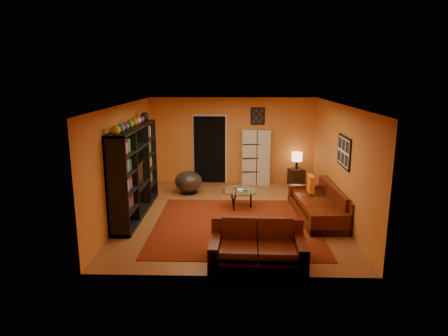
{
  "coord_description": "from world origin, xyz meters",
  "views": [
    {
      "loc": [
        0.06,
        -9.03,
        3.25
      ],
      "look_at": [
        -0.18,
        0.1,
        1.12
      ],
      "focal_mm": 32.0,
      "sensor_mm": 36.0,
      "label": 1
    }
  ],
  "objects_px": {
    "side_table": "(296,177)",
    "entertainment_unit": "(135,171)",
    "tv": "(136,174)",
    "table_lamp": "(297,157)",
    "loveseat": "(257,246)",
    "sofa": "(323,205)",
    "bowl_chair": "(188,181)",
    "storage_cabinet": "(256,157)",
    "coffee_table": "(240,192)"
  },
  "relations": [
    {
      "from": "bowl_chair",
      "to": "table_lamp",
      "type": "xyz_separation_m",
      "value": [
        3.15,
        0.94,
        0.52
      ]
    },
    {
      "from": "sofa",
      "to": "storage_cabinet",
      "type": "xyz_separation_m",
      "value": [
        -1.42,
        2.88,
        0.55
      ]
    },
    {
      "from": "coffee_table",
      "to": "tv",
      "type": "bearing_deg",
      "value": -166.19
    },
    {
      "from": "tv",
      "to": "loveseat",
      "type": "bearing_deg",
      "value": -130.66
    },
    {
      "from": "side_table",
      "to": "entertainment_unit",
      "type": "bearing_deg",
      "value": -147.4
    },
    {
      "from": "sofa",
      "to": "tv",
      "type": "bearing_deg",
      "value": 176.63
    },
    {
      "from": "side_table",
      "to": "table_lamp",
      "type": "distance_m",
      "value": 0.61
    },
    {
      "from": "side_table",
      "to": "table_lamp",
      "type": "height_order",
      "value": "table_lamp"
    },
    {
      "from": "storage_cabinet",
      "to": "coffee_table",
      "type": "bearing_deg",
      "value": -97.04
    },
    {
      "from": "entertainment_unit",
      "to": "sofa",
      "type": "bearing_deg",
      "value": -1.07
    },
    {
      "from": "bowl_chair",
      "to": "tv",
      "type": "bearing_deg",
      "value": -118.46
    },
    {
      "from": "loveseat",
      "to": "bowl_chair",
      "type": "relative_size",
      "value": 2.18
    },
    {
      "from": "loveseat",
      "to": "table_lamp",
      "type": "relative_size",
      "value": 3.37
    },
    {
      "from": "tv",
      "to": "table_lamp",
      "type": "height_order",
      "value": "tv"
    },
    {
      "from": "tv",
      "to": "side_table",
      "type": "bearing_deg",
      "value": -56.21
    },
    {
      "from": "entertainment_unit",
      "to": "coffee_table",
      "type": "distance_m",
      "value": 2.6
    },
    {
      "from": "loveseat",
      "to": "sofa",
      "type": "bearing_deg",
      "value": -33.89
    },
    {
      "from": "tv",
      "to": "sofa",
      "type": "bearing_deg",
      "value": -89.89
    },
    {
      "from": "table_lamp",
      "to": "side_table",
      "type": "bearing_deg",
      "value": 0.0
    },
    {
      "from": "tv",
      "to": "storage_cabinet",
      "type": "distance_m",
      "value": 4.13
    },
    {
      "from": "bowl_chair",
      "to": "storage_cabinet",
      "type": "bearing_deg",
      "value": 28.35
    },
    {
      "from": "side_table",
      "to": "bowl_chair",
      "type": "bearing_deg",
      "value": -163.41
    },
    {
      "from": "sofa",
      "to": "table_lamp",
      "type": "relative_size",
      "value": 4.95
    },
    {
      "from": "storage_cabinet",
      "to": "entertainment_unit",
      "type": "bearing_deg",
      "value": -131.07
    },
    {
      "from": "coffee_table",
      "to": "storage_cabinet",
      "type": "bearing_deg",
      "value": 77.07
    },
    {
      "from": "coffee_table",
      "to": "side_table",
      "type": "bearing_deg",
      "value": 51.61
    },
    {
      "from": "side_table",
      "to": "tv",
      "type": "bearing_deg",
      "value": -146.21
    },
    {
      "from": "loveseat",
      "to": "side_table",
      "type": "relative_size",
      "value": 3.42
    },
    {
      "from": "entertainment_unit",
      "to": "loveseat",
      "type": "height_order",
      "value": "entertainment_unit"
    },
    {
      "from": "loveseat",
      "to": "table_lamp",
      "type": "xyz_separation_m",
      "value": [
        1.45,
        5.1,
        0.58
      ]
    },
    {
      "from": "loveseat",
      "to": "storage_cabinet",
      "type": "xyz_separation_m",
      "value": [
        0.25,
        5.21,
        0.55
      ]
    },
    {
      "from": "tv",
      "to": "side_table",
      "type": "relative_size",
      "value": 1.91
    },
    {
      "from": "loveseat",
      "to": "table_lamp",
      "type": "height_order",
      "value": "table_lamp"
    },
    {
      "from": "loveseat",
      "to": "bowl_chair",
      "type": "xyz_separation_m",
      "value": [
        -1.71,
        4.16,
        0.06
      ]
    },
    {
      "from": "entertainment_unit",
      "to": "tv",
      "type": "xyz_separation_m",
      "value": [
        0.05,
        -0.09,
        -0.06
      ]
    },
    {
      "from": "table_lamp",
      "to": "loveseat",
      "type": "bearing_deg",
      "value": -105.87
    },
    {
      "from": "coffee_table",
      "to": "side_table",
      "type": "distance_m",
      "value": 2.79
    },
    {
      "from": "entertainment_unit",
      "to": "bowl_chair",
      "type": "height_order",
      "value": "entertainment_unit"
    },
    {
      "from": "entertainment_unit",
      "to": "table_lamp",
      "type": "distance_m",
      "value": 4.99
    },
    {
      "from": "loveseat",
      "to": "bowl_chair",
      "type": "bearing_deg",
      "value": 24.0
    },
    {
      "from": "tv",
      "to": "side_table",
      "type": "height_order",
      "value": "tv"
    },
    {
      "from": "sofa",
      "to": "loveseat",
      "type": "xyz_separation_m",
      "value": [
        -1.67,
        -2.33,
        -0.0
      ]
    },
    {
      "from": "storage_cabinet",
      "to": "table_lamp",
      "type": "bearing_deg",
      "value": 0.49
    },
    {
      "from": "sofa",
      "to": "bowl_chair",
      "type": "xyz_separation_m",
      "value": [
        -3.37,
        1.83,
        0.06
      ]
    },
    {
      "from": "sofa",
      "to": "coffee_table",
      "type": "distance_m",
      "value": 2.04
    },
    {
      "from": "coffee_table",
      "to": "sofa",
      "type": "bearing_deg",
      "value": -16.78
    },
    {
      "from": "entertainment_unit",
      "to": "sofa",
      "type": "relative_size",
      "value": 1.2
    },
    {
      "from": "sofa",
      "to": "side_table",
      "type": "relative_size",
      "value": 5.02
    },
    {
      "from": "sofa",
      "to": "table_lamp",
      "type": "distance_m",
      "value": 2.84
    },
    {
      "from": "tv",
      "to": "table_lamp",
      "type": "xyz_separation_m",
      "value": [
        4.15,
        2.78,
        -0.14
      ]
    }
  ]
}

